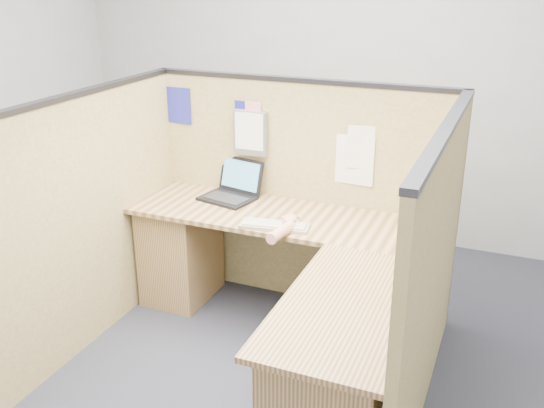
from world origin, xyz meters
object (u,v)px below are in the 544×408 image
at_px(keyboard, 275,225).
at_px(laptop, 231,188).
at_px(l_desk, 286,297).
at_px(mouse, 290,222).

bearing_deg(keyboard, laptop, 132.11).
xyz_separation_m(l_desk, mouse, (-0.08, 0.26, 0.36)).
bearing_deg(mouse, keyboard, -137.25).
bearing_deg(keyboard, mouse, 33.50).
relative_size(laptop, keyboard, 0.91).
bearing_deg(keyboard, l_desk, -60.53).
relative_size(l_desk, mouse, 19.70).
distance_m(laptop, keyboard, 0.60).
distance_m(l_desk, mouse, 0.45).
height_order(keyboard, mouse, mouse).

